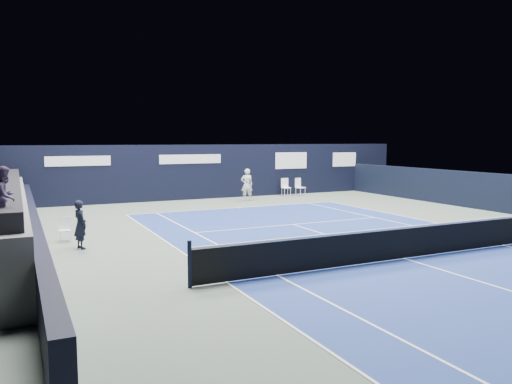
# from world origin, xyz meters

# --- Properties ---
(ground) EXTENTS (48.00, 48.00, 0.00)m
(ground) POSITION_xyz_m (0.00, 2.00, 0.00)
(ground) COLOR #516056
(ground) RESTS_ON ground
(court_surface) EXTENTS (10.97, 23.77, 0.01)m
(court_surface) POSITION_xyz_m (0.00, 0.00, 0.00)
(court_surface) COLOR navy
(court_surface) RESTS_ON ground
(enclosure_wall_right) EXTENTS (0.30, 22.00, 1.80)m
(enclosure_wall_right) POSITION_xyz_m (10.50, 6.00, 0.90)
(enclosure_wall_right) COLOR black
(enclosure_wall_right) RESTS_ON ground
(folding_chair_back_a) EXTENTS (0.49, 0.52, 1.06)m
(folding_chair_back_a) POSITION_xyz_m (4.82, 15.71, 0.70)
(folding_chair_back_a) COLOR white
(folding_chair_back_a) RESTS_ON ground
(folding_chair_back_b) EXTENTS (0.58, 0.57, 1.08)m
(folding_chair_back_b) POSITION_xyz_m (5.53, 15.21, 0.61)
(folding_chair_back_b) COLOR white
(folding_chair_back_b) RESTS_ON ground
(line_judge_chair) EXTENTS (0.38, 0.37, 0.81)m
(line_judge_chair) POSITION_xyz_m (-8.51, 6.86, 0.46)
(line_judge_chair) COLOR white
(line_judge_chair) RESTS_ON ground
(line_judge) EXTENTS (0.52, 0.64, 1.52)m
(line_judge) POSITION_xyz_m (-8.16, 5.43, 0.76)
(line_judge) COLOR black
(line_judge) RESTS_ON ground
(court_markings) EXTENTS (11.03, 23.83, 0.00)m
(court_markings) POSITION_xyz_m (0.00, 0.00, 0.01)
(court_markings) COLOR white
(court_markings) RESTS_ON court_surface
(tennis_net) EXTENTS (12.90, 0.10, 1.10)m
(tennis_net) POSITION_xyz_m (0.00, 0.00, 0.51)
(tennis_net) COLOR black
(tennis_net) RESTS_ON ground
(back_sponsor_wall) EXTENTS (26.00, 0.63, 3.10)m
(back_sponsor_wall) POSITION_xyz_m (0.01, 16.50, 1.55)
(back_sponsor_wall) COLOR black
(back_sponsor_wall) RESTS_ON ground
(side_barrier_left) EXTENTS (0.33, 22.00, 1.20)m
(side_barrier_left) POSITION_xyz_m (-9.50, 5.97, 0.60)
(side_barrier_left) COLOR black
(side_barrier_left) RESTS_ON ground
(tennis_player) EXTENTS (0.73, 0.90, 1.78)m
(tennis_player) POSITION_xyz_m (1.65, 14.38, 0.89)
(tennis_player) COLOR silver
(tennis_player) RESTS_ON ground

